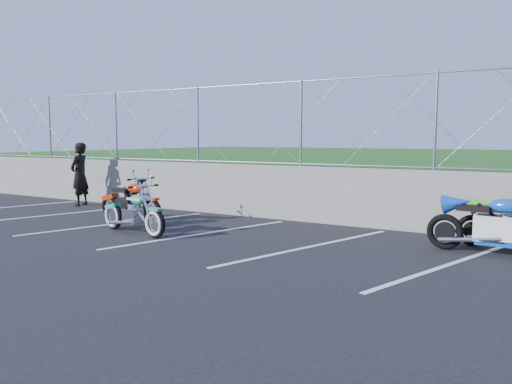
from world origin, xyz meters
The scene contains 9 objects.
ground centered at (0.00, 0.00, 0.00)m, with size 90.00×90.00×0.00m, color black.
retaining_wall centered at (0.00, 3.50, 0.65)m, with size 30.00×0.22×1.30m, color slate.
grass_field centered at (0.00, 13.50, 0.65)m, with size 30.00×20.00×1.30m, color #1B4D14.
chain_link_fence centered at (0.00, 3.50, 2.30)m, with size 28.00×0.03×2.00m.
parking_lines centered at (1.20, 1.00, 0.00)m, with size 18.29×4.31×0.01m.
cruiser_turquoise centered at (-1.21, 0.30, 0.41)m, with size 2.02×0.64×1.01m.
naked_orange centered at (-2.34, 1.35, 0.45)m, with size 2.09×0.71×1.04m.
sportbike_blue centered at (5.29, 1.97, 0.48)m, with size 2.13×0.76×1.10m.
person_standing centered at (-5.61, 2.63, 0.91)m, with size 0.66×0.44×1.82m, color black.
Camera 1 is at (6.07, -7.06, 1.96)m, focal length 35.00 mm.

